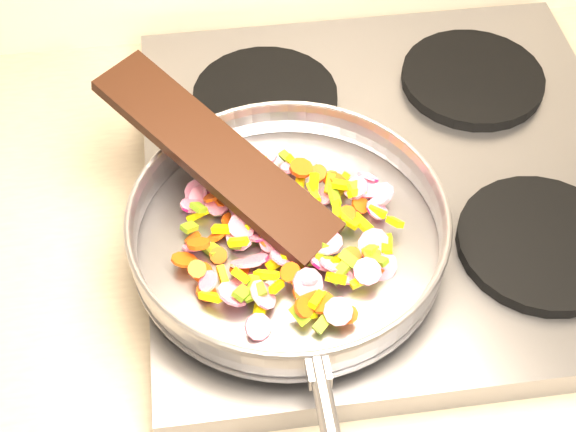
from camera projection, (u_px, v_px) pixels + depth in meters
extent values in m
cube|color=#939399|center=(390.00, 180.00, 1.00)|extent=(0.60, 0.60, 0.04)
cylinder|color=black|center=(295.00, 270.00, 0.88)|extent=(0.19, 0.19, 0.02)
cylinder|color=black|center=(542.00, 243.00, 0.90)|extent=(0.19, 0.19, 0.02)
cylinder|color=black|center=(265.00, 97.00, 1.05)|extent=(0.19, 0.19, 0.02)
cylinder|color=black|center=(472.00, 78.00, 1.07)|extent=(0.19, 0.19, 0.02)
cylinder|color=#9E9EA5|center=(288.00, 241.00, 0.89)|extent=(0.34, 0.34, 0.01)
torus|color=#9E9EA5|center=(288.00, 226.00, 0.87)|extent=(0.38, 0.38, 0.05)
torus|color=#9E9EA5|center=(288.00, 214.00, 0.85)|extent=(0.35, 0.35, 0.01)
cube|color=#9E9EA5|center=(318.00, 370.00, 0.74)|extent=(0.02, 0.03, 0.02)
cube|color=yellow|center=(259.00, 277.00, 0.85)|extent=(0.02, 0.01, 0.01)
cylinder|color=#D31460|center=(196.00, 192.00, 0.92)|extent=(0.04, 0.04, 0.02)
cube|color=yellow|center=(343.00, 179.00, 0.93)|extent=(0.02, 0.02, 0.01)
cylinder|color=#D31460|center=(367.00, 271.00, 0.83)|extent=(0.03, 0.03, 0.02)
cylinder|color=#D3460C|center=(290.00, 198.00, 0.91)|extent=(0.03, 0.03, 0.02)
cube|color=yellow|center=(336.00, 278.00, 0.83)|extent=(0.02, 0.02, 0.02)
cylinder|color=#D3460C|center=(347.00, 215.00, 0.88)|extent=(0.03, 0.02, 0.02)
cube|color=yellow|center=(326.00, 300.00, 0.82)|extent=(0.02, 0.02, 0.01)
cube|color=yellow|center=(254.00, 221.00, 0.87)|extent=(0.02, 0.02, 0.02)
cube|color=yellow|center=(297.00, 278.00, 0.83)|extent=(0.02, 0.02, 0.02)
cylinder|color=#D31460|center=(292.00, 228.00, 0.87)|extent=(0.04, 0.04, 0.02)
cylinder|color=#D31460|center=(279.00, 186.00, 0.92)|extent=(0.03, 0.03, 0.02)
cube|color=yellow|center=(341.00, 190.00, 0.92)|extent=(0.02, 0.02, 0.02)
cube|color=#699417|center=(300.00, 315.00, 0.80)|extent=(0.02, 0.02, 0.02)
cube|color=yellow|center=(317.00, 299.00, 0.81)|extent=(0.02, 0.02, 0.01)
cylinder|color=#D31460|center=(321.00, 250.00, 0.86)|extent=(0.04, 0.04, 0.03)
cylinder|color=#D31460|center=(327.00, 171.00, 0.94)|extent=(0.05, 0.04, 0.04)
cube|color=#699417|center=(242.00, 293.00, 0.81)|extent=(0.02, 0.02, 0.01)
cube|color=yellow|center=(357.00, 193.00, 0.90)|extent=(0.03, 0.02, 0.02)
cube|color=yellow|center=(348.00, 221.00, 0.88)|extent=(0.02, 0.02, 0.01)
cube|color=yellow|center=(309.00, 200.00, 0.90)|extent=(0.03, 0.02, 0.01)
cylinder|color=#D31460|center=(383.00, 194.00, 0.90)|extent=(0.03, 0.04, 0.03)
cylinder|color=#D31460|center=(299.00, 207.00, 0.90)|extent=(0.04, 0.04, 0.02)
cylinder|color=#D3460C|center=(193.00, 238.00, 0.88)|extent=(0.02, 0.02, 0.02)
cylinder|color=#D31460|center=(219.00, 186.00, 0.92)|extent=(0.04, 0.05, 0.03)
cube|color=yellow|center=(222.00, 229.00, 0.88)|extent=(0.03, 0.02, 0.02)
cube|color=yellow|center=(248.00, 159.00, 0.93)|extent=(0.02, 0.01, 0.01)
cylinder|color=#D31460|center=(203.00, 199.00, 0.91)|extent=(0.04, 0.03, 0.02)
cube|color=#699417|center=(198.00, 208.00, 0.88)|extent=(0.02, 0.02, 0.01)
cylinder|color=#D3460C|center=(304.00, 308.00, 0.80)|extent=(0.02, 0.03, 0.02)
cube|color=yellow|center=(342.00, 185.00, 0.90)|extent=(0.02, 0.02, 0.01)
cube|color=yellow|center=(377.00, 212.00, 0.89)|extent=(0.02, 0.02, 0.01)
cube|color=#699417|center=(315.00, 260.00, 0.85)|extent=(0.02, 0.02, 0.01)
cylinder|color=#D31460|center=(373.00, 244.00, 0.86)|extent=(0.05, 0.05, 0.03)
cylinder|color=#D31460|center=(277.00, 181.00, 0.93)|extent=(0.03, 0.03, 0.02)
cube|color=#699417|center=(347.00, 220.00, 0.88)|extent=(0.02, 0.02, 0.01)
cylinder|color=#D31460|center=(305.00, 277.00, 0.83)|extent=(0.04, 0.04, 0.02)
cylinder|color=#D31460|center=(240.00, 237.00, 0.87)|extent=(0.04, 0.04, 0.02)
cube|color=yellow|center=(337.00, 210.00, 0.88)|extent=(0.01, 0.02, 0.01)
cube|color=#699417|center=(262.00, 227.00, 0.88)|extent=(0.02, 0.02, 0.01)
cube|color=yellow|center=(241.00, 275.00, 0.82)|extent=(0.02, 0.02, 0.02)
cube|color=yellow|center=(329.00, 184.00, 0.91)|extent=(0.02, 0.03, 0.02)
cube|color=#699417|center=(378.00, 260.00, 0.84)|extent=(0.02, 0.02, 0.02)
cylinder|color=#D3460C|center=(352.00, 256.00, 0.86)|extent=(0.02, 0.02, 0.01)
cube|color=yellow|center=(314.00, 182.00, 0.90)|extent=(0.02, 0.02, 0.02)
cylinder|color=#D31460|center=(381.00, 265.00, 0.85)|extent=(0.05, 0.04, 0.03)
cylinder|color=#D31460|center=(321.00, 260.00, 0.85)|extent=(0.04, 0.04, 0.02)
cube|color=yellow|center=(395.00, 222.00, 0.87)|extent=(0.02, 0.02, 0.02)
cylinder|color=#D3460C|center=(301.00, 168.00, 0.92)|extent=(0.04, 0.04, 0.01)
cube|color=yellow|center=(282.00, 228.00, 0.88)|extent=(0.03, 0.02, 0.01)
cylinder|color=#D3460C|center=(266.00, 195.00, 0.89)|extent=(0.04, 0.03, 0.02)
cube|color=#699417|center=(325.00, 245.00, 0.86)|extent=(0.02, 0.02, 0.02)
cylinder|color=#D31460|center=(263.00, 295.00, 0.82)|extent=(0.04, 0.05, 0.03)
cylinder|color=#D31460|center=(260.00, 234.00, 0.87)|extent=(0.03, 0.03, 0.02)
cube|color=yellow|center=(277.00, 262.00, 0.85)|extent=(0.03, 0.02, 0.02)
cylinder|color=#D31460|center=(331.00, 265.00, 0.84)|extent=(0.03, 0.03, 0.02)
cube|color=yellow|center=(387.00, 244.00, 0.86)|extent=(0.02, 0.03, 0.01)
cylinder|color=#D3460C|center=(217.00, 235.00, 0.88)|extent=(0.04, 0.04, 0.02)
cube|color=yellow|center=(275.00, 207.00, 0.88)|extent=(0.02, 0.03, 0.01)
cube|color=yellow|center=(293.00, 161.00, 0.93)|extent=(0.02, 0.02, 0.01)
cylinder|color=#D3460C|center=(184.00, 260.00, 0.85)|extent=(0.03, 0.03, 0.02)
cube|color=#699417|center=(212.00, 249.00, 0.87)|extent=(0.02, 0.03, 0.01)
cube|color=#699417|center=(254.00, 284.00, 0.83)|extent=(0.02, 0.02, 0.02)
cylinder|color=#D3460C|center=(372.00, 253.00, 0.85)|extent=(0.02, 0.02, 0.02)
cylinder|color=#D31460|center=(258.00, 327.00, 0.80)|extent=(0.03, 0.03, 0.03)
cylinder|color=#D3460C|center=(291.00, 273.00, 0.83)|extent=(0.03, 0.03, 0.02)
cylinder|color=#D31460|center=(269.00, 259.00, 0.87)|extent=(0.03, 0.03, 0.02)
cube|color=yellow|center=(245.00, 167.00, 0.94)|extent=(0.02, 0.02, 0.01)
cylinder|color=#D31460|center=(243.00, 285.00, 0.84)|extent=(0.03, 0.04, 0.02)
cube|color=yellow|center=(338.00, 260.00, 0.85)|extent=(0.02, 0.02, 0.02)
cube|color=#699417|center=(334.00, 195.00, 0.91)|extent=(0.02, 0.03, 0.02)
cylinder|color=#D3460C|center=(305.00, 291.00, 0.82)|extent=(0.03, 0.03, 0.02)
cube|color=#699417|center=(350.00, 259.00, 0.85)|extent=(0.02, 0.03, 0.01)
cylinder|color=#D3460C|center=(251.00, 194.00, 0.92)|extent=(0.03, 0.03, 0.02)
cube|color=yellow|center=(318.00, 250.00, 0.85)|extent=(0.01, 0.02, 0.02)
cylinder|color=#D3460C|center=(250.00, 224.00, 0.88)|extent=(0.02, 0.02, 0.01)
cylinder|color=#D3460C|center=(239.00, 270.00, 0.85)|extent=(0.03, 0.03, 0.01)
cylinder|color=#D3460C|center=(331.00, 179.00, 0.94)|extent=(0.03, 0.03, 0.01)
cylinder|color=#D3460C|center=(230.00, 222.00, 0.89)|extent=(0.02, 0.03, 0.02)
cylinder|color=#D3460C|center=(310.00, 246.00, 0.87)|extent=(0.03, 0.03, 0.02)
cube|color=#699417|center=(251.00, 230.00, 0.88)|extent=(0.02, 0.02, 0.02)
cylinder|color=#D31460|center=(321.00, 242.00, 0.87)|extent=(0.03, 0.03, 0.02)
cylinder|color=#D31460|center=(298.00, 160.00, 0.95)|extent=(0.02, 0.03, 0.02)
cube|color=yellow|center=(307.00, 315.00, 0.81)|extent=(0.02, 0.01, 0.02)
cylinder|color=#D31460|center=(233.00, 294.00, 0.82)|extent=(0.04, 0.04, 0.03)
cube|color=yellow|center=(300.00, 181.00, 0.93)|extent=(0.02, 0.03, 0.02)
cylinder|color=#D3460C|center=(255.00, 193.00, 0.91)|extent=(0.02, 0.02, 0.02)
cylinder|color=#D31460|center=(377.00, 209.00, 0.89)|extent=(0.03, 0.04, 0.02)
cylinder|color=#D3460C|center=(223.00, 199.00, 0.90)|extent=(0.03, 0.03, 0.02)
cylinder|color=#D3460C|center=(284.00, 255.00, 0.86)|extent=(0.03, 0.03, 0.02)
cylinder|color=#D31460|center=(368.00, 177.00, 0.91)|extent=(0.04, 0.03, 0.02)
cylinder|color=#D31460|center=(338.00, 311.00, 0.80)|extent=(0.04, 0.03, 0.02)
cylinder|color=#D31460|center=(308.00, 284.00, 0.82)|extent=(0.03, 0.04, 0.03)
cylinder|color=#D31460|center=(291.00, 167.00, 0.93)|extent=(0.04, 0.04, 0.02)
cube|color=#699417|center=(267.00, 202.00, 0.89)|extent=(0.02, 0.02, 0.01)
cylinder|color=#D31460|center=(356.00, 188.00, 0.90)|extent=(0.04, 0.04, 0.03)
cylinder|color=#D3460C|center=(202.00, 272.00, 0.84)|extent=(0.03, 0.03, 0.02)
cylinder|color=#D31460|center=(326.00, 196.00, 0.92)|extent=(0.03, 0.04, 0.03)
cube|color=#699417|center=(370.00, 250.00, 0.85)|extent=(0.02, 0.02, 0.02)
cube|color=#699417|center=(238.00, 242.00, 0.87)|extent=(0.02, 0.02, 0.01)
cube|color=#699417|center=(338.00, 310.00, 0.81)|extent=(0.01, 0.02, 0.02)
cube|color=#699417|center=(356.00, 187.00, 0.90)|extent=(0.02, 0.02, 0.02)
cylinder|color=#D3460C|center=(206.00, 292.00, 0.83)|extent=(0.03, 0.03, 0.01)
cube|color=yellow|center=(266.00, 275.00, 0.82)|extent=(0.03, 0.02, 0.02)
cylinder|color=#D3460C|center=(218.00, 255.00, 0.86)|extent=(0.02, 0.02, 0.01)
cylinder|color=#D3460C|center=(199.00, 244.00, 0.85)|extent=(0.04, 0.03, 0.02)
cube|color=#699417|center=(189.00, 227.00, 0.88)|extent=(0.02, 0.02, 0.01)
cylinder|color=#D31460|center=(218.00, 204.00, 0.90)|extent=(0.03, 0.03, 0.02)
cube|color=#699417|center=(338.00, 222.00, 0.89)|extent=(0.02, 0.03, 0.02)
cylinder|color=#D31460|center=(366.00, 185.00, 0.91)|extent=(0.05, 0.04, 0.02)
cube|color=yellow|center=(238.00, 242.00, 0.86)|extent=(0.02, 0.02, 0.02)
cylinder|color=#D31460|center=(282.00, 258.00, 0.85)|extent=(0.03, 0.03, 0.02)
cylinder|color=#D3460C|center=(197.00, 269.00, 0.83)|extent=(0.03, 0.03, 0.02)
cylinder|color=#D3460C|center=(295.00, 208.00, 0.91)|extent=(0.04, 0.04, 0.02)
cylinder|color=#D31460|center=(192.00, 205.00, 0.90)|extent=(0.04, 0.04, 0.01)
cube|color=yellow|center=(198.00, 215.00, 0.90)|extent=(0.03, 0.01, 0.02)
cylinder|color=#D31460|center=(244.00, 209.00, 0.88)|extent=(0.04, 0.03, 0.02)
cube|color=yellow|center=(277.00, 287.00, 0.82)|extent=(0.02, 0.02, 0.02)
cylinder|color=#D3460C|center=(319.00, 173.00, 0.92)|extent=(0.02, 0.02, 0.02)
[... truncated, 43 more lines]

